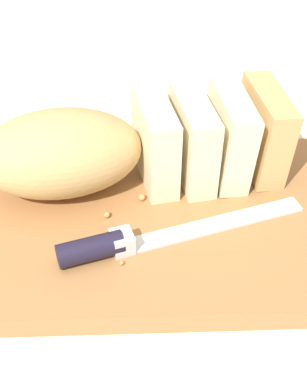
# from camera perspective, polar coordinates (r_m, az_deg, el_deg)

# --- Properties ---
(ground_plane) EXTENTS (3.00, 3.00, 0.00)m
(ground_plane) POSITION_cam_1_polar(r_m,az_deg,el_deg) (0.59, -0.00, -3.92)
(ground_plane) COLOR silver
(cutting_board) EXTENTS (0.49, 0.27, 0.02)m
(cutting_board) POSITION_cam_1_polar(r_m,az_deg,el_deg) (0.58, -0.00, -3.11)
(cutting_board) COLOR #9E6B3D
(cutting_board) RESTS_ON ground_plane
(bread_loaf) EXTENTS (0.33, 0.13, 0.09)m
(bread_loaf) POSITION_cam_1_polar(r_m,az_deg,el_deg) (0.59, -2.93, 4.61)
(bread_loaf) COLOR tan
(bread_loaf) RESTS_ON cutting_board
(bread_knife) EXTENTS (0.25, 0.09, 0.02)m
(bread_knife) POSITION_cam_1_polar(r_m,az_deg,el_deg) (0.53, -2.97, -5.05)
(bread_knife) COLOR silver
(bread_knife) RESTS_ON cutting_board
(crumb_near_knife) EXTENTS (0.00, 0.00, 0.00)m
(crumb_near_knife) POSITION_cam_1_polar(r_m,az_deg,el_deg) (0.53, -4.36, -6.19)
(crumb_near_knife) COLOR tan
(crumb_near_knife) RESTS_ON cutting_board
(crumb_near_loaf) EXTENTS (0.01, 0.01, 0.01)m
(crumb_near_loaf) POSITION_cam_1_polar(r_m,az_deg,el_deg) (0.59, -1.19, -0.54)
(crumb_near_loaf) COLOR tan
(crumb_near_loaf) RESTS_ON cutting_board
(crumb_stray_left) EXTENTS (0.00, 0.00, 0.00)m
(crumb_stray_left) POSITION_cam_1_polar(r_m,az_deg,el_deg) (0.53, -3.20, -7.09)
(crumb_stray_left) COLOR tan
(crumb_stray_left) RESTS_ON cutting_board
(crumb_stray_right) EXTENTS (0.01, 0.01, 0.01)m
(crumb_stray_right) POSITION_cam_1_polar(r_m,az_deg,el_deg) (0.57, -4.69, -2.41)
(crumb_stray_right) COLOR tan
(crumb_stray_right) RESTS_ON cutting_board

